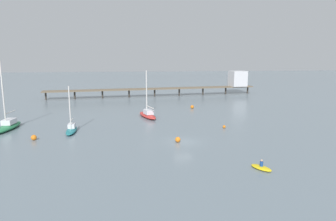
{
  "coord_description": "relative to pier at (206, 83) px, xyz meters",
  "views": [
    {
      "loc": [
        -7.64,
        -42.58,
        12.57
      ],
      "look_at": [
        0.0,
        17.78,
        1.5
      ],
      "focal_mm": 32.47,
      "sensor_mm": 36.0,
      "label": 1
    }
  ],
  "objects": [
    {
      "name": "ground_plane",
      "position": [
        -16.7,
        -52.73,
        -3.95
      ],
      "size": [
        400.0,
        400.0,
        0.0
      ],
      "primitive_type": "plane",
      "color": "slate"
    },
    {
      "name": "pier",
      "position": [
        0.0,
        0.0,
        0.0
      ],
      "size": [
        65.46,
        11.4,
        7.52
      ],
      "color": "brown",
      "rests_on": "ground_plane"
    },
    {
      "name": "sailboat_red",
      "position": [
        -20.8,
        -34.07,
        -3.27
      ],
      "size": [
        4.25,
        8.26,
        9.58
      ],
      "color": "red",
      "rests_on": "ground_plane"
    },
    {
      "name": "sailboat_teal",
      "position": [
        -34.12,
        -44.62,
        -3.38
      ],
      "size": [
        1.77,
        6.37,
        7.71
      ],
      "color": "#1E727A",
      "rests_on": "ground_plane"
    },
    {
      "name": "sailboat_green",
      "position": [
        -45.31,
        -41.44,
        -3.22
      ],
      "size": [
        3.12,
        8.81,
        11.67
      ],
      "color": "#287F4C",
      "rests_on": "ground_plane"
    },
    {
      "name": "dinghy_yellow",
      "position": [
        -9.91,
        -64.6,
        -3.74
      ],
      "size": [
        2.29,
        2.88,
        1.14
      ],
      "color": "yellow",
      "rests_on": "ground_plane"
    },
    {
      "name": "mooring_buoy_near",
      "position": [
        -8.07,
        -45.18,
        -3.69
      ],
      "size": [
        0.53,
        0.53,
        0.53
      ],
      "primitive_type": "sphere",
      "color": "orange",
      "rests_on": "ground_plane"
    },
    {
      "name": "mooring_buoy_far",
      "position": [
        -9.57,
        -24.85,
        -3.54
      ],
      "size": [
        0.83,
        0.83,
        0.83
      ],
      "primitive_type": "sphere",
      "color": "orange",
      "rests_on": "ground_plane"
    },
    {
      "name": "mooring_buoy_mid",
      "position": [
        -38.81,
        -49.02,
        -3.54
      ],
      "size": [
        0.82,
        0.82,
        0.82
      ],
      "primitive_type": "sphere",
      "color": "orange",
      "rests_on": "ground_plane"
    },
    {
      "name": "mooring_buoy_inner",
      "position": [
        -17.51,
        -52.8,
        -3.56
      ],
      "size": [
        0.8,
        0.8,
        0.8
      ],
      "primitive_type": "sphere",
      "color": "orange",
      "rests_on": "ground_plane"
    }
  ]
}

